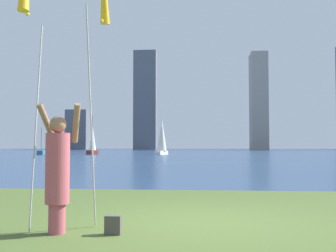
% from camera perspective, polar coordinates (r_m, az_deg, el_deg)
% --- Properties ---
extents(ground, '(120.00, 138.00, 0.12)m').
position_cam_1_polar(ground, '(57.57, 4.76, -3.95)').
color(ground, '#475B28').
extents(person, '(0.68, 0.50, 1.85)m').
position_cam_1_polar(person, '(5.92, -15.41, -5.88)').
color(person, '#B24C59').
rests_on(person, ground).
extents(bag, '(0.22, 0.12, 0.26)m').
position_cam_1_polar(bag, '(5.80, -7.83, -13.78)').
color(bag, '#4C4742').
rests_on(bag, ground).
extents(sailboat_0, '(1.57, 2.46, 5.92)m').
position_cam_1_polar(sailboat_0, '(50.83, -0.87, -1.62)').
color(sailboat_0, white).
rests_on(sailboat_0, ground).
extents(sailboat_1, '(1.10, 2.05, 3.42)m').
position_cam_1_polar(sailboat_1, '(53.04, -17.60, -3.58)').
color(sailboat_1, '#2D6084').
rests_on(sailboat_1, ground).
extents(sailboat_2, '(1.80, 1.75, 4.99)m').
position_cam_1_polar(sailboat_2, '(52.05, -10.68, -2.23)').
color(sailboat_2, maroon).
rests_on(sailboat_2, ground).
extents(skyline_tower_0, '(5.42, 5.22, 9.99)m').
position_cam_1_polar(skyline_tower_0, '(104.55, -12.62, -0.53)').
color(skyline_tower_0, '#565B66').
rests_on(skyline_tower_0, ground).
extents(skyline_tower_1, '(5.66, 3.01, 24.90)m').
position_cam_1_polar(skyline_tower_1, '(101.20, -3.26, 3.71)').
color(skyline_tower_1, '#565B66').
rests_on(skyline_tower_1, ground).
extents(skyline_tower_2, '(3.92, 6.33, 23.63)m').
position_cam_1_polar(skyline_tower_2, '(100.79, 12.76, 3.43)').
color(skyline_tower_2, gray).
rests_on(skyline_tower_2, ground).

